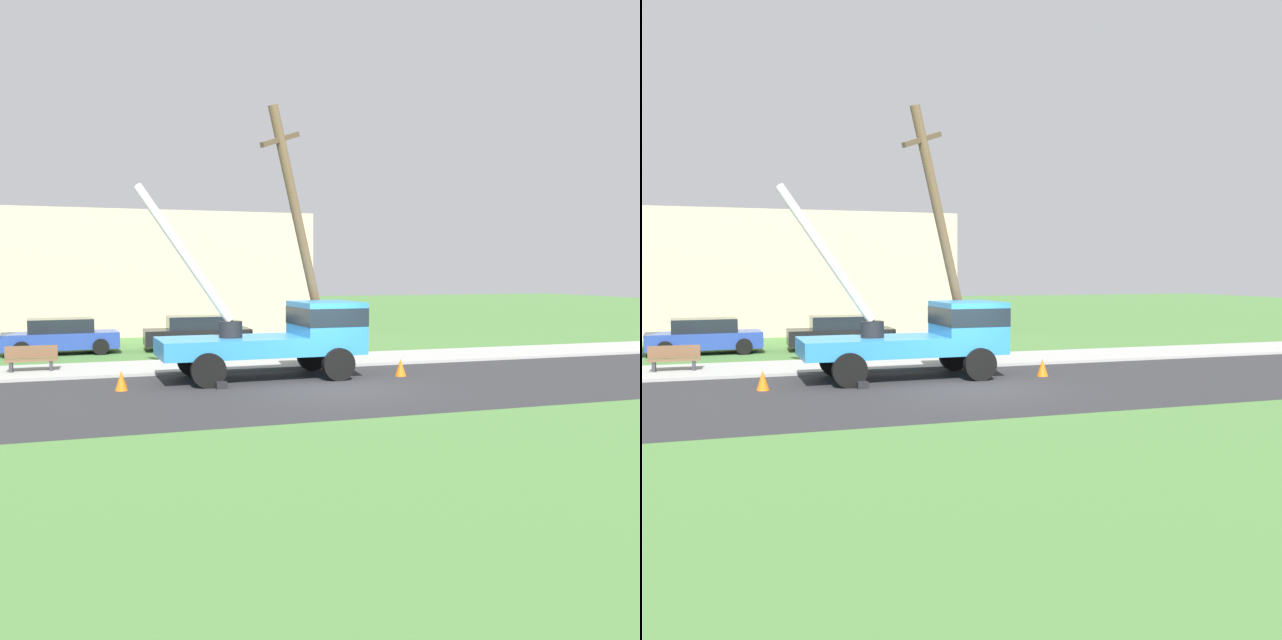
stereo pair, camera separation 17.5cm
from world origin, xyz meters
The scene contains 11 objects.
ground_plane centered at (0.00, 12.00, 0.00)m, with size 120.00×120.00×0.00m, color #477538.
road_asphalt centered at (0.00, 0.00, 0.00)m, with size 80.00×8.21×0.01m, color #2B2B2D.
sidewalk_strip centered at (0.00, 5.81, 0.05)m, with size 80.00×3.40×0.10m, color #9E9E99.
utility_truck centered at (-0.64, 2.54, 1.41)m, with size 6.82×3.21×5.98m.
leaning_utility_pole centered at (0.30, 3.98, 4.41)m, with size 3.15×2.16×8.62m.
traffic_cone_ahead centered at (2.82, 1.59, 0.28)m, with size 0.36×0.36×0.56m, color orange.
traffic_cone_behind centered at (-5.69, 1.57, 0.28)m, with size 0.36×0.36×0.56m, color orange.
parked_sedan_blue centered at (-7.49, 11.47, 0.71)m, with size 4.51×2.21×1.42m.
parked_sedan_black centered at (-2.03, 11.43, 0.71)m, with size 4.44×2.09×1.42m.
park_bench centered at (-8.26, 5.87, 0.46)m, with size 1.60×0.45×0.90m.
lowrise_building_backdrop centered at (-3.76, 20.86, 3.20)m, with size 18.00×6.00×6.40m, color #C6B293.
Camera 1 is at (-6.76, -18.80, 3.31)m, focal length 40.12 mm.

